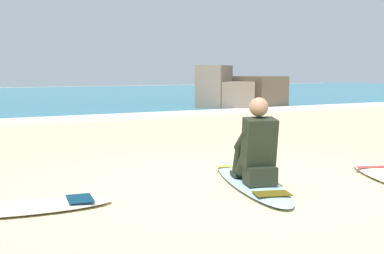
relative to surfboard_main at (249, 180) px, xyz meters
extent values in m
plane|color=#CCB584|center=(-0.19, 0.02, -0.04)|extent=(80.00, 80.00, 0.00)
cube|color=white|center=(-0.19, 8.31, 0.02)|extent=(80.00, 0.90, 0.11)
ellipsoid|color=#9ED1E5|center=(0.00, 0.00, 0.00)|extent=(1.32, 2.52, 0.07)
cube|color=gold|center=(0.23, 0.66, 0.04)|extent=(0.48, 0.25, 0.01)
cube|color=#4C400C|center=(-0.26, -0.75, 0.04)|extent=(0.42, 0.35, 0.01)
cube|color=black|center=(-0.13, -0.37, 0.14)|extent=(0.38, 0.34, 0.20)
cylinder|color=black|center=(-0.17, -0.16, 0.29)|extent=(0.26, 0.43, 0.43)
cylinder|color=black|center=(-0.13, 0.04, 0.26)|extent=(0.19, 0.28, 0.42)
cube|color=black|center=(-0.11, 0.11, 0.07)|extent=(0.16, 0.24, 0.05)
cylinder|color=black|center=(0.02, -0.22, 0.29)|extent=(0.26, 0.43, 0.43)
cylinder|color=black|center=(0.09, -0.03, 0.26)|extent=(0.19, 0.28, 0.42)
cube|color=black|center=(0.12, 0.04, 0.07)|extent=(0.16, 0.24, 0.05)
cube|color=black|center=(-0.12, -0.33, 0.49)|extent=(0.41, 0.38, 0.57)
sphere|color=#A37556|center=(-0.11, -0.30, 0.88)|extent=(0.21, 0.21, 0.21)
cylinder|color=black|center=(-0.21, -0.15, 0.52)|extent=(0.20, 0.40, 0.31)
cylinder|color=black|center=(0.06, -0.23, 0.52)|extent=(0.20, 0.40, 0.31)
ellipsoid|color=white|center=(-2.56, 0.10, 0.00)|extent=(1.77, 0.79, 0.07)
cube|color=#0A2C40|center=(-2.02, 0.01, 0.04)|extent=(0.30, 0.40, 0.01)
cube|color=red|center=(1.78, -0.28, 0.04)|extent=(0.48, 0.27, 0.01)
cube|color=#756656|center=(6.22, 9.26, 0.45)|extent=(1.63, 1.70, 0.97)
cube|color=brown|center=(7.41, 9.58, 0.54)|extent=(1.57, 1.69, 1.15)
cube|color=#756656|center=(6.50, 11.05, 0.72)|extent=(0.79, 0.85, 1.52)
cube|color=#756656|center=(5.62, 9.81, 0.73)|extent=(1.72, 1.67, 1.53)
camera|label=1|loc=(-3.35, -4.59, 1.26)|focal=46.04mm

